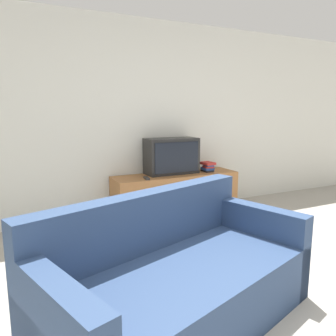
{
  "coord_description": "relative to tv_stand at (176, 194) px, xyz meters",
  "views": [
    {
      "loc": [
        -1.49,
        -1.16,
        1.41
      ],
      "look_at": [
        0.2,
        2.34,
        0.73
      ],
      "focal_mm": 35.0,
      "sensor_mm": 36.0,
      "label": 1
    }
  ],
  "objects": [
    {
      "name": "book_stack",
      "position": [
        0.49,
        -0.03,
        0.35
      ],
      "size": [
        0.17,
        0.21,
        0.13
      ],
      "color": "black",
      "rests_on": "tv_stand"
    },
    {
      "name": "tv_stand",
      "position": [
        0.0,
        0.0,
        0.0
      ],
      "size": [
        1.74,
        0.48,
        0.56
      ],
      "color": "#9E6638",
      "rests_on": "ground_plane"
    },
    {
      "name": "remote_on_stand",
      "position": [
        -0.49,
        -0.14,
        0.29
      ],
      "size": [
        0.07,
        0.15,
        0.02
      ],
      "rotation": [
        0.0,
        0.0,
        -0.14
      ],
      "color": "#2D2D2D",
      "rests_on": "tv_stand"
    },
    {
      "name": "wall_back",
      "position": [
        -0.52,
        0.29,
        1.02
      ],
      "size": [
        9.0,
        0.06,
        2.6
      ],
      "color": "silver",
      "rests_on": "ground_plane"
    },
    {
      "name": "couch",
      "position": [
        -1.07,
        -2.11,
        0.0
      ],
      "size": [
        2.04,
        1.42,
        0.84
      ],
      "rotation": [
        0.0,
        0.0,
        0.31
      ],
      "color": "navy",
      "rests_on": "ground_plane"
    },
    {
      "name": "television",
      "position": [
        -0.03,
        0.07,
        0.52
      ],
      "size": [
        0.72,
        0.34,
        0.49
      ],
      "color": "black",
      "rests_on": "tv_stand"
    }
  ]
}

